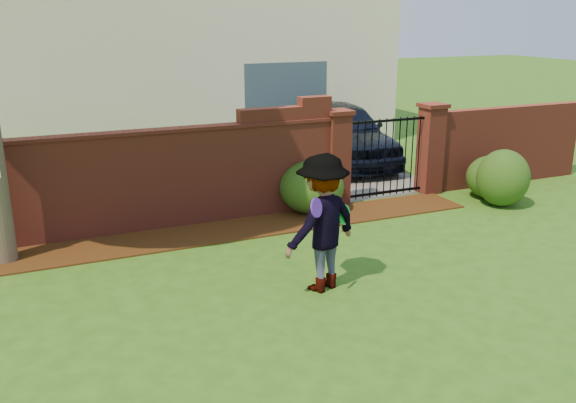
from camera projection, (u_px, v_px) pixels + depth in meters
name	position (u px, v px, depth m)	size (l,w,h in m)	color
ground	(316.00, 313.00, 7.75)	(80.00, 80.00, 0.01)	#2F5A16
mulch_bed	(178.00, 238.00, 10.30)	(11.10, 1.08, 0.03)	#371C0A
brick_wall	(103.00, 183.00, 10.21)	(8.70, 0.31, 2.16)	maroon
brick_wall_return	(505.00, 145.00, 13.53)	(4.00, 0.25, 1.70)	maroon
pillar_left	(337.00, 157.00, 11.89)	(0.50, 0.50, 1.88)	maroon
pillar_right	(430.00, 148.00, 12.73)	(0.50, 0.50, 1.88)	maroon
iron_gate	(385.00, 157.00, 12.34)	(1.78, 0.03, 1.60)	black
driveway	(302.00, 158.00, 16.10)	(3.20, 8.00, 0.01)	slate
house	(166.00, 31.00, 17.72)	(12.40, 6.40, 6.30)	#F5EECD
car	(344.00, 134.00, 15.18)	(1.83, 4.55, 1.55)	black
shrub_left	(311.00, 187.00, 11.54)	(1.23, 1.23, 1.01)	#1C4314
shrub_middle	(503.00, 178.00, 11.94)	(1.02, 1.02, 1.12)	#1C4314
shrub_right	(491.00, 177.00, 12.48)	(0.99, 0.99, 0.88)	#1C4314
man	(324.00, 224.00, 8.15)	(1.22, 0.70, 1.89)	gray
frisbee_purple	(316.00, 208.00, 7.58)	(0.25, 0.25, 0.02)	#5B1DB7
frisbee_green	(344.00, 215.00, 8.40)	(0.28, 0.28, 0.03)	green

